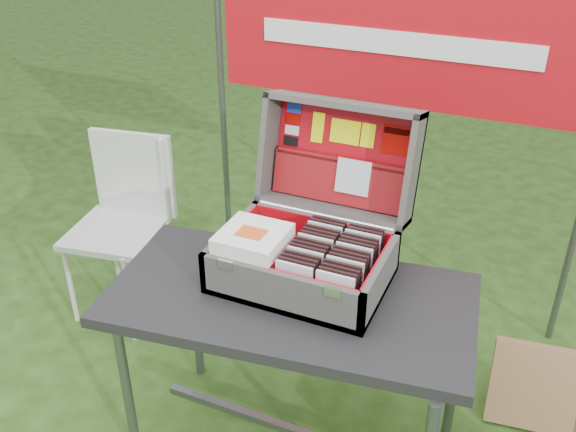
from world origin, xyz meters
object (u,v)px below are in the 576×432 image
at_px(table, 290,379).
at_px(cardboard_box, 534,387).
at_px(chair, 115,234).
at_px(suitcase, 310,206).

bearing_deg(table, cardboard_box, 26.11).
bearing_deg(cardboard_box, table, -153.48).
distance_m(table, chair, 1.20).
distance_m(suitcase, cardboard_box, 1.21).
bearing_deg(suitcase, cardboard_box, 25.78).
height_order(chair, cardboard_box, chair).
relative_size(suitcase, chair, 0.63).
height_order(suitcase, chair, suitcase).
height_order(table, chair, chair).
xyz_separation_m(table, suitcase, (0.01, 0.15, 0.63)).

